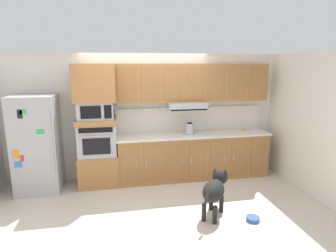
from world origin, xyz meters
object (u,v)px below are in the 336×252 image
(built_in_oven, at_px, (97,139))
(screwdriver, at_px, (245,130))
(refrigerator, at_px, (37,144))
(electric_kettle, at_px, (190,129))
(dog, at_px, (215,188))
(microwave, at_px, (96,110))
(dog_food_bowl, at_px, (253,219))

(built_in_oven, relative_size, screwdriver, 4.16)
(refrigerator, xyz_separation_m, screwdriver, (4.09, 0.15, 0.05))
(electric_kettle, height_order, dog, electric_kettle)
(refrigerator, xyz_separation_m, electric_kettle, (2.85, 0.02, 0.15))
(refrigerator, height_order, screwdriver, refrigerator)
(built_in_oven, bearing_deg, screwdriver, 1.51)
(microwave, distance_m, dog, 2.58)
(built_in_oven, xyz_separation_m, dog, (1.81, -1.52, -0.48))
(dog, bearing_deg, built_in_oven, 85.82)
(dog_food_bowl, bearing_deg, electric_kettle, 106.14)
(built_in_oven, height_order, dog, built_in_oven)
(screwdriver, relative_size, dog, 0.20)
(screwdriver, distance_m, dog_food_bowl, 2.23)
(refrigerator, height_order, built_in_oven, refrigerator)
(dog, bearing_deg, screwdriver, -1.42)
(microwave, xyz_separation_m, dog_food_bowl, (2.31, -1.83, -1.43))
(built_in_oven, bearing_deg, electric_kettle, -1.51)
(refrigerator, relative_size, microwave, 2.73)
(screwdriver, relative_size, electric_kettle, 0.70)
(refrigerator, height_order, dog_food_bowl, refrigerator)
(built_in_oven, bearing_deg, dog_food_bowl, -38.36)
(refrigerator, height_order, microwave, refrigerator)
(dog, bearing_deg, microwave, 85.82)
(electric_kettle, bearing_deg, built_in_oven, 178.49)
(refrigerator, relative_size, electric_kettle, 7.33)
(refrigerator, xyz_separation_m, microwave, (1.06, 0.07, 0.58))
(refrigerator, relative_size, built_in_oven, 2.51)
(refrigerator, distance_m, dog_food_bowl, 3.89)
(built_in_oven, bearing_deg, refrigerator, -176.33)
(screwdriver, height_order, dog_food_bowl, screwdriver)
(refrigerator, distance_m, screwdriver, 4.09)
(electric_kettle, distance_m, dog_food_bowl, 2.11)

